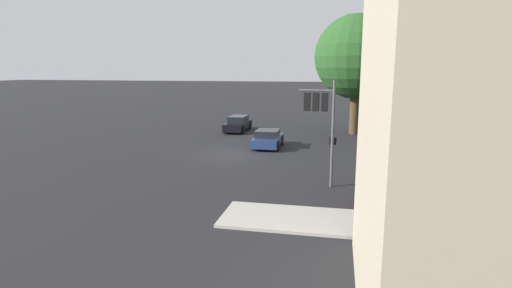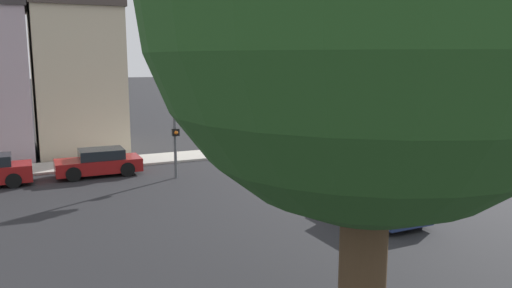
{
  "view_description": "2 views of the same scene",
  "coord_description": "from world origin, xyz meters",
  "views": [
    {
      "loc": [
        25.98,
        7.09,
        5.84
      ],
      "look_at": [
        2.09,
        2.15,
        1.18
      ],
      "focal_mm": 28.0,
      "sensor_mm": 36.0,
      "label": 1
    },
    {
      "loc": [
        -16.96,
        13.57,
        5.77
      ],
      "look_at": [
        0.54,
        5.28,
        2.48
      ],
      "focal_mm": 35.0,
      "sensor_mm": 36.0,
      "label": 2
    }
  ],
  "objects": [
    {
      "name": "street_tree",
      "position": [
        -10.5,
        8.5,
        6.77
      ],
      "size": [
        7.32,
        7.32,
        10.47
      ],
      "color": "#4C3823",
      "rests_on": "ground_plane"
    },
    {
      "name": "traffic_signal",
      "position": [
        6.33,
        6.26,
        3.75
      ],
      "size": [
        0.54,
        1.92,
        5.27
      ],
      "rotation": [
        0.0,
        0.0,
        3.06
      ],
      "color": "#515456",
      "rests_on": "ground_plane"
    },
    {
      "name": "crossing_car_0",
      "position": [
        -9.98,
        -2.08,
        0.68
      ],
      "size": [
        4.49,
        1.87,
        1.42
      ],
      "rotation": [
        0.0,
        0.0,
        -0.01
      ],
      "color": "black",
      "rests_on": "ground_plane"
    },
    {
      "name": "parked_car_0",
      "position": [
        8.65,
        10.19,
        0.65
      ],
      "size": [
        1.99,
        4.13,
        1.34
      ],
      "rotation": [
        0.0,
        0.0,
        1.56
      ],
      "color": "maroon",
      "rests_on": "ground_plane"
    },
    {
      "name": "crossing_car_1",
      "position": [
        -2.88,
        2.03,
        0.64
      ],
      "size": [
        3.85,
        1.98,
        1.33
      ],
      "rotation": [
        0.0,
        0.0,
        3.15
      ],
      "color": "navy",
      "rests_on": "ground_plane"
    },
    {
      "name": "ground_plane",
      "position": [
        0.0,
        0.0,
        0.0
      ],
      "size": [
        300.0,
        300.0,
        0.0
      ],
      "primitive_type": "plane",
      "color": "black"
    }
  ]
}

